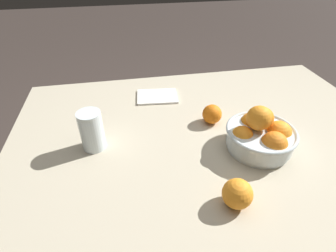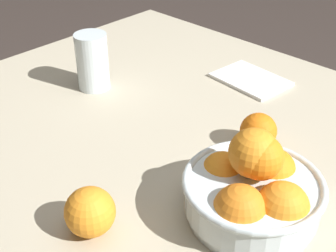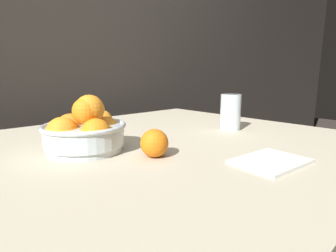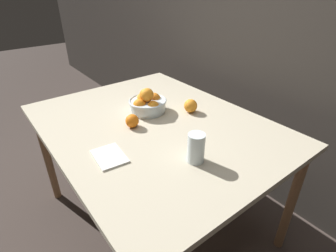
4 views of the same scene
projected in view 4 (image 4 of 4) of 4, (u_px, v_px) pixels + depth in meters
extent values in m
plane|color=#3D332D|center=(157.00, 218.00, 1.82)|extent=(12.00, 12.00, 0.00)
cube|color=#38332D|center=(261.00, 7.00, 1.62)|extent=(8.00, 0.05, 2.60)
cube|color=#B7AD93|center=(154.00, 125.00, 1.46)|extent=(1.39, 1.08, 0.03)
cylinder|color=#936B47|center=(47.00, 158.00, 1.83)|extent=(0.05, 0.05, 0.72)
cylinder|color=#936B47|center=(159.00, 118.00, 2.34)|extent=(0.05, 0.05, 0.72)
cylinder|color=#936B47|center=(291.00, 202.00, 1.46)|extent=(0.05, 0.05, 0.72)
cylinder|color=silver|center=(148.00, 110.00, 1.57)|extent=(0.20, 0.20, 0.02)
cylinder|color=silver|center=(148.00, 105.00, 1.55)|extent=(0.21, 0.21, 0.05)
torus|color=silver|center=(148.00, 101.00, 1.54)|extent=(0.22, 0.22, 0.01)
sphere|color=orange|center=(153.00, 107.00, 1.51)|extent=(0.07, 0.07, 0.07)
sphere|color=orange|center=(154.00, 99.00, 1.59)|extent=(0.08, 0.08, 0.08)
sphere|color=orange|center=(143.00, 99.00, 1.59)|extent=(0.08, 0.08, 0.08)
sphere|color=orange|center=(140.00, 105.00, 1.51)|extent=(0.08, 0.08, 0.08)
sphere|color=orange|center=(147.00, 95.00, 1.50)|extent=(0.08, 0.08, 0.08)
sphere|color=orange|center=(146.00, 95.00, 1.51)|extent=(0.07, 0.07, 0.07)
cylinder|color=#F4A314|center=(196.00, 150.00, 1.13)|extent=(0.07, 0.07, 0.11)
cylinder|color=silver|center=(196.00, 148.00, 1.12)|extent=(0.08, 0.08, 0.13)
sphere|color=orange|center=(191.00, 106.00, 1.55)|extent=(0.08, 0.08, 0.08)
sphere|color=orange|center=(132.00, 121.00, 1.40)|extent=(0.07, 0.07, 0.07)
cube|color=white|center=(109.00, 156.00, 1.17)|extent=(0.18, 0.14, 0.01)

